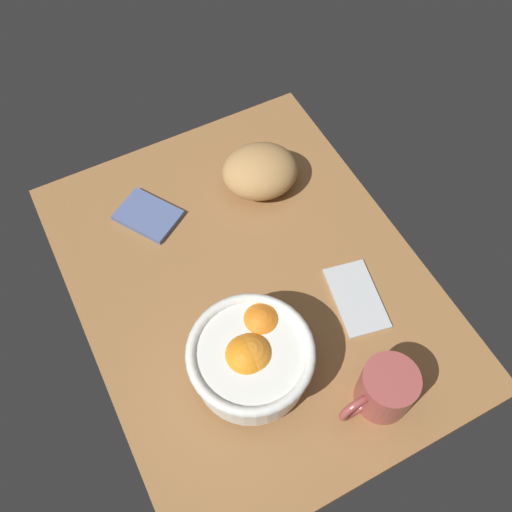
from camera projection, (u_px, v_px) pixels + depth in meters
The scene contains 6 objects.
ground_plane at pixel (250, 285), 102.27cm from camera, with size 75.22×58.40×3.00cm, color #97673A.
fruit_bowl at pixel (251, 357), 86.88cm from camera, with size 19.35×19.35×11.19cm.
bread_loaf at pixel (260, 171), 108.25cm from camera, with size 14.48×12.47×8.59cm, color tan.
napkin_folded at pixel (148, 215), 107.54cm from camera, with size 11.17×8.00×1.13cm, color #526398.
napkin_spare at pixel (357, 297), 98.82cm from camera, with size 13.67×7.63×0.89cm, color silver.
mug at pixel (384, 390), 86.24cm from camera, with size 8.65×13.00×9.00cm.
Camera 1 is at (-43.22, 21.33, 88.86)cm, focal length 40.16 mm.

